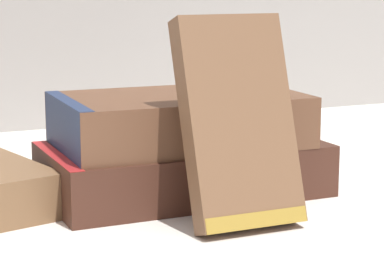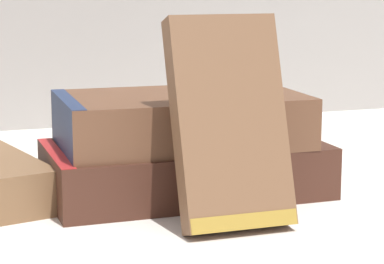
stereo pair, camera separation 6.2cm
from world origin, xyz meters
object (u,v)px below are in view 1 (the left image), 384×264
Objects in this scene: book_flat_top at (174,120)px; pocket_watch at (223,89)px; book_flat_bottom at (178,170)px; reading_glasses at (60,171)px; book_leaning_front at (239,128)px.

pocket_watch is (0.05, -0.00, 0.03)m from book_flat_top.
pocket_watch is at bearing -1.13° from book_flat_top.
book_flat_bottom is 0.15m from reading_glasses.
pocket_watch is at bearing -2.36° from book_flat_bottom.
pocket_watch is 0.49× the size of reading_glasses.
pocket_watch reaches higher than reading_glasses.
book_flat_bottom is 0.05m from book_flat_top.
book_leaning_front is 3.12× the size of pocket_watch.
book_flat_top is (-0.00, 0.00, 0.05)m from book_flat_bottom.
book_flat_top reaches higher than book_flat_bottom.
book_flat_top is 0.05m from pocket_watch.
book_leaning_front is 0.25m from reading_glasses.
reading_glasses is (-0.08, 0.22, -0.08)m from book_leaning_front.
book_flat_top is 0.16m from reading_glasses.
reading_glasses is at bearing 121.42° from book_flat_bottom.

